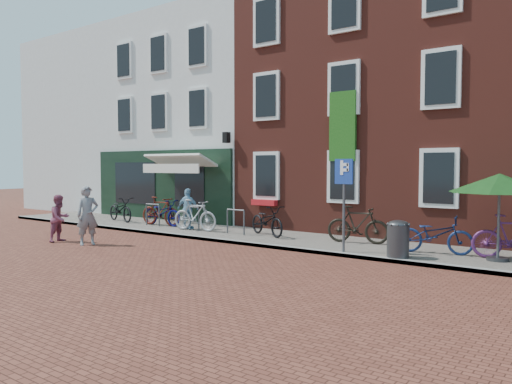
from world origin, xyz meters
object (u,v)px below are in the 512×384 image
Objects in this scene: bicycle_3 at (195,215)px; bicycle_7 at (512,237)px; bicycle_2 at (162,213)px; bicycle_5 at (358,225)px; litter_bin at (398,237)px; bicycle_0 at (121,209)px; bicycle_4 at (267,221)px; cafe_person at (188,209)px; bicycle_1 at (160,211)px; bicycle_6 at (435,235)px; parasol at (500,180)px; parking_sign at (344,188)px; woman at (88,215)px; boy at (60,218)px.

bicycle_3 and bicycle_7 have the same top height.
bicycle_2 is 1.03× the size of bicycle_5.
bicycle_3 is 9.83m from bicycle_7.
litter_bin is 0.53× the size of bicycle_0.
bicycle_7 is at bearing -64.84° from bicycle_4.
bicycle_3 is at bearing -81.59° from bicycle_0.
bicycle_1 is at bearing -16.47° from cafe_person.
litter_bin is at bearing -101.45° from bicycle_1.
bicycle_3 is at bearing 81.76° from bicycle_6.
parasol is 11.67m from bicycle_2.
bicycle_2 is at bearing 171.68° from parking_sign.
woman is 3.80m from bicycle_3.
bicycle_2 is at bearing 76.56° from bicycle_7.
bicycle_5 is 2.36m from bicycle_6.
boy is 0.78× the size of bicycle_0.
bicycle_1 is (-0.01, 4.16, -0.09)m from boy.
parasol is 10.15m from cafe_person.
bicycle_2 is (-11.58, 0.12, -1.44)m from parasol.
bicycle_2 is (-9.52, 1.12, -0.02)m from litter_bin.
woman is at bearing -96.72° from boy.
woman is (-6.93, -2.88, -0.88)m from parking_sign.
parasol reaches higher than bicycle_3.
bicycle_3 reaches higher than litter_bin.
parking_sign reaches higher than bicycle_2.
bicycle_2 is at bearing 79.20° from bicycle_6.
woman reaches higher than litter_bin.
litter_bin is 0.54× the size of bicycle_1.
bicycle_3 reaches higher than bicycle_4.
bicycle_6 is at bearing -110.95° from bicycle_5.
bicycle_4 and bicycle_6 have the same top height.
bicycle_0 is 10.19m from bicycle_5.
cafe_person is 3.27m from bicycle_4.
boy is 4.32m from cafe_person.
bicycle_7 is at bearing -91.98° from bicycle_3.
bicycle_4 is at bearing 173.46° from cafe_person.
bicycle_1 is at bearing 79.35° from bicycle_6.
bicycle_6 is at bearing -90.38° from bicycle_2.
bicycle_5 is at bearing 173.75° from cafe_person.
bicycle_4 is 1.00× the size of bicycle_6.
bicycle_1 reaches higher than bicycle_4.
bicycle_7 is (1.74, 0.24, 0.05)m from bicycle_6.
parasol is 1.28× the size of bicycle_1.
bicycle_5 reaches higher than litter_bin.
bicycle_7 is (2.30, 1.34, 0.03)m from litter_bin.
bicycle_7 reaches higher than bicycle_4.
boy is (-9.61, -3.07, 0.12)m from litter_bin.
woman is 0.97× the size of bicycle_5.
bicycle_5 reaches higher than bicycle_6.
parking_sign is at bearing -102.99° from bicycle_1.
boy is at bearing 101.63° from bicycle_6.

